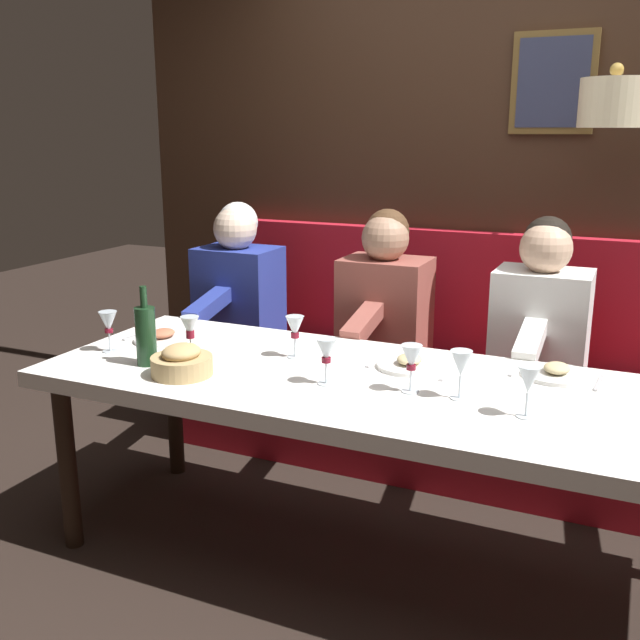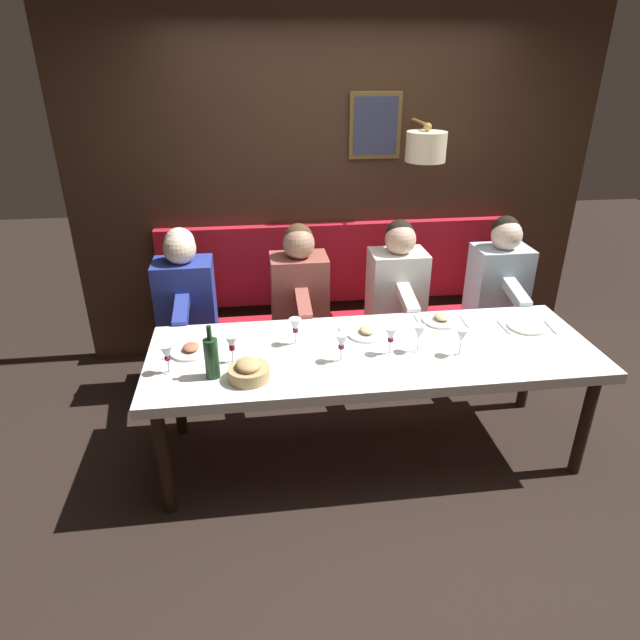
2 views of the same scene
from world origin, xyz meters
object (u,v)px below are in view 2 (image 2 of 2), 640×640
diner_near (397,278)px  wine_glass_2 (419,333)px  dining_table (373,358)px  wine_glass_3 (341,342)px  wine_glass_6 (232,344)px  wine_bottle (212,358)px  diner_nearest (500,273)px  diner_middle (299,283)px  wine_glass_0 (167,354)px  diner_far (184,288)px  bread_bowl (249,371)px  wine_glass_5 (462,337)px  wine_glass_4 (391,335)px  wine_glass_1 (295,326)px

diner_near → wine_glass_2: 0.95m
dining_table → wine_glass_3: (-0.11, 0.21, 0.18)m
wine_glass_6 → wine_bottle: (-0.14, 0.10, 0.00)m
dining_table → diner_near: (0.88, -0.37, 0.14)m
diner_nearest → diner_middle: 1.50m
wine_glass_0 → wine_glass_2: size_ratio=1.00×
diner_far → wine_glass_2: diner_far is taller
bread_bowl → wine_glass_3: bearing=-76.3°
diner_middle → diner_near: bearing=-90.0°
diner_middle → bread_bowl: bearing=161.6°
diner_nearest → wine_bottle: (-1.07, 2.06, 0.04)m
wine_bottle → bread_bowl: wine_bottle is taller
diner_near → wine_glass_5: (-1.01, -0.10, 0.04)m
wine_glass_0 → bread_bowl: 0.45m
wine_glass_5 → dining_table: bearing=74.2°
wine_glass_3 → wine_bottle: size_ratio=0.55×
diner_nearest → wine_glass_4: 1.43m
wine_glass_1 → wine_glass_5: same height
wine_glass_2 → wine_glass_5: 0.24m
diner_nearest → wine_glass_0: diner_nearest is taller
wine_glass_4 → wine_bottle: (-0.12, 0.99, 0.00)m
diner_near → wine_glass_5: diner_near is taller
diner_nearest → wine_glass_0: (-1.00, 2.29, 0.04)m
diner_middle → wine_glass_2: 1.11m
diner_near → diner_middle: bearing=90.0°
diner_far → wine_glass_6: (-0.93, -0.34, 0.04)m
diner_near → wine_bottle: bearing=130.0°
diner_far → wine_glass_4: 1.55m
wine_glass_3 → wine_glass_5: 0.68m
diner_near → wine_glass_2: (-0.94, 0.12, 0.04)m
wine_glass_6 → wine_glass_3: bearing=-95.9°
wine_glass_2 → diner_near: bearing=-7.5°
wine_glass_1 → bread_bowl: (-0.35, 0.28, -0.07)m
diner_nearest → wine_glass_2: size_ratio=4.82×
wine_glass_4 → wine_glass_6: bearing=89.0°
diner_nearest → wine_glass_3: 1.68m
diner_near → wine_glass_3: diner_near is taller
wine_bottle → bread_bowl: 0.21m
wine_glass_4 → wine_glass_2: bearing=-88.1°
wine_glass_2 → wine_glass_4: (-0.01, 0.16, -0.00)m
diner_far → wine_glass_0: diner_far is taller
wine_glass_4 → diner_far: bearing=52.2°
diner_near → wine_glass_6: (-0.93, 1.17, 0.04)m
diner_far → wine_glass_1: (-0.76, -0.70, 0.04)m
diner_middle → diner_nearest: bearing=-90.0°
diner_near → wine_glass_1: diner_near is taller
diner_near → wine_glass_1: 1.11m
wine_glass_1 → wine_glass_4: 0.55m
diner_nearest → wine_bottle: bearing=117.5°
wine_bottle → bread_bowl: (-0.05, -0.19, -0.07)m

